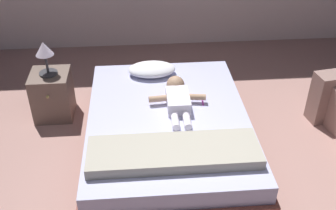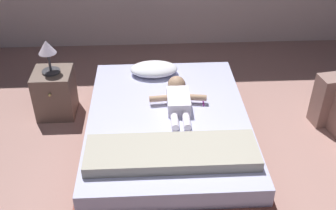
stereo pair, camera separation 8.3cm
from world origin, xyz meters
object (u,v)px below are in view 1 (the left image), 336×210
(pillow, at_px, (152,69))
(baby, at_px, (177,97))
(bed, at_px, (168,134))
(nightstand, at_px, (53,95))
(lamp, at_px, (44,53))
(toothbrush, at_px, (202,101))

(pillow, height_order, baby, baby)
(bed, xyz_separation_m, nightstand, (-1.10, 0.67, 0.04))
(lamp, bearing_deg, nightstand, -90.00)
(pillow, xyz_separation_m, baby, (0.20, -0.54, 0.01))
(pillow, bearing_deg, bed, -81.58)
(pillow, xyz_separation_m, nightstand, (-1.00, -0.03, -0.23))
(toothbrush, bearing_deg, baby, -176.65)
(toothbrush, relative_size, nightstand, 0.26)
(baby, bearing_deg, nightstand, 157.26)
(baby, xyz_separation_m, nightstand, (-1.20, 0.50, -0.23))
(lamp, bearing_deg, toothbrush, -18.93)
(lamp, bearing_deg, pillow, 2.00)
(toothbrush, relative_size, lamp, 0.37)
(baby, bearing_deg, toothbrush, 3.35)
(nightstand, bearing_deg, toothbrush, -18.92)
(baby, relative_size, lamp, 1.99)
(toothbrush, bearing_deg, lamp, 161.07)
(bed, relative_size, baby, 2.87)
(bed, xyz_separation_m, toothbrush, (0.33, 0.18, 0.22))
(baby, xyz_separation_m, lamp, (-1.20, 0.50, 0.24))
(nightstand, height_order, lamp, lamp)
(bed, relative_size, pillow, 4.10)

